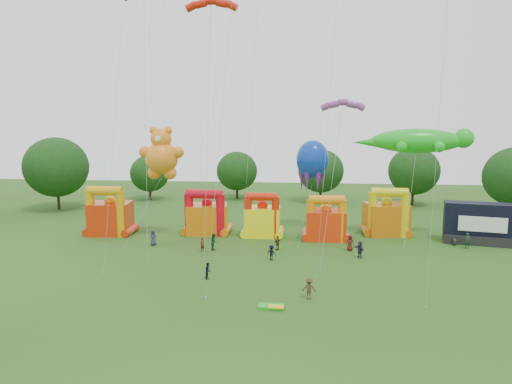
# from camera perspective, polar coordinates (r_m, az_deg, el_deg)

# --- Properties ---
(ground) EXTENTS (160.00, 160.00, 0.00)m
(ground) POSITION_cam_1_polar(r_m,az_deg,el_deg) (33.18, -2.22, -17.14)
(ground) COLOR #2D4B15
(ground) RESTS_ON ground
(tree_ring) EXTENTS (119.55, 121.61, 12.07)m
(tree_ring) POSITION_cam_1_polar(r_m,az_deg,el_deg) (31.71, -4.18, -6.31)
(tree_ring) COLOR #352314
(tree_ring) RESTS_ON ground
(bouncy_castle_0) EXTENTS (5.57, 4.69, 6.50)m
(bouncy_castle_0) POSITION_cam_1_polar(r_m,az_deg,el_deg) (62.15, -17.81, -2.83)
(bouncy_castle_0) COLOR red
(bouncy_castle_0) RESTS_ON ground
(bouncy_castle_1) EXTENTS (5.79, 4.91, 6.04)m
(bouncy_castle_1) POSITION_cam_1_polar(r_m,az_deg,el_deg) (60.01, -6.18, -3.04)
(bouncy_castle_1) COLOR #D3680B
(bouncy_castle_1) RESTS_ON ground
(bouncy_castle_2) EXTENTS (4.46, 3.59, 5.82)m
(bouncy_castle_2) POSITION_cam_1_polar(r_m,az_deg,el_deg) (58.21, 0.80, -3.41)
(bouncy_castle_2) COLOR #FEF20D
(bouncy_castle_2) RESTS_ON ground
(bouncy_castle_3) EXTENTS (4.84, 3.89, 5.75)m
(bouncy_castle_3) POSITION_cam_1_polar(r_m,az_deg,el_deg) (57.33, 8.71, -3.74)
(bouncy_castle_3) COLOR red
(bouncy_castle_3) RESTS_ON ground
(bouncy_castle_4) EXTENTS (5.76, 4.94, 6.31)m
(bouncy_castle_4) POSITION_cam_1_polar(r_m,az_deg,el_deg) (61.48, 16.01, -2.94)
(bouncy_castle_4) COLOR #CF640B
(bouncy_castle_4) RESTS_ON ground
(stage_trailer) EXTENTS (8.06, 4.45, 4.96)m
(stage_trailer) POSITION_cam_1_polar(r_m,az_deg,el_deg) (61.06, 25.99, -3.59)
(stage_trailer) COLOR black
(stage_trailer) RESTS_ON ground
(teddy_bear_kite) EXTENTS (5.82, 8.69, 14.06)m
(teddy_bear_kite) POSITION_cam_1_polar(r_m,az_deg,el_deg) (56.99, -13.05, 0.34)
(teddy_bear_kite) COLOR orange
(teddy_bear_kite) RESTS_ON ground
(gecko_kite) EXTENTS (14.74, 8.61, 13.84)m
(gecko_kite) POSITION_cam_1_polar(r_m,az_deg,el_deg) (58.83, 19.10, 2.58)
(gecko_kite) COLOR green
(gecko_kite) RESTS_ON ground
(octopus_kite) EXTENTS (4.39, 12.53, 12.17)m
(octopus_kite) POSITION_cam_1_polar(r_m,az_deg,el_deg) (60.02, 6.65, 0.54)
(octopus_kite) COLOR #0B33A9
(octopus_kite) RESTS_ON ground
(parafoil_kites) EXTENTS (25.75, 9.85, 29.35)m
(parafoil_kites) POSITION_cam_1_polar(r_m,az_deg,el_deg) (46.86, -1.08, 4.97)
(parafoil_kites) COLOR red
(parafoil_kites) RESTS_ON ground
(diamond_kites) EXTENTS (31.36, 20.22, 41.97)m
(diamond_kites) POSITION_cam_1_polar(r_m,az_deg,el_deg) (44.05, 0.69, 12.53)
(diamond_kites) COLOR #BF3109
(diamond_kites) RESTS_ON ground
(folded_kite_bundle) EXTENTS (2.03, 1.14, 0.31)m
(folded_kite_bundle) POSITION_cam_1_polar(r_m,az_deg,el_deg) (36.89, 1.98, -14.14)
(folded_kite_bundle) COLOR green
(folded_kite_bundle) RESTS_ON ground
(spectator_0) EXTENTS (1.04, 0.83, 1.84)m
(spectator_0) POSITION_cam_1_polar(r_m,az_deg,el_deg) (55.58, -12.74, -5.60)
(spectator_0) COLOR #2B3147
(spectator_0) RESTS_ON ground
(spectator_1) EXTENTS (0.69, 0.72, 1.65)m
(spectator_1) POSITION_cam_1_polar(r_m,az_deg,el_deg) (52.03, -6.71, -6.54)
(spectator_1) COLOR #572718
(spectator_1) RESTS_ON ground
(spectator_2) EXTENTS (0.74, 0.95, 1.93)m
(spectator_2) POSITION_cam_1_polar(r_m,az_deg,el_deg) (52.54, -5.27, -6.21)
(spectator_2) COLOR #173A28
(spectator_2) RESTS_ON ground
(spectator_3) EXTENTS (1.20, 0.97, 1.62)m
(spectator_3) POSITION_cam_1_polar(r_m,az_deg,el_deg) (48.69, 1.95, -7.58)
(spectator_3) COLOR black
(spectator_3) RESTS_ON ground
(spectator_4) EXTENTS (0.99, 0.96, 1.66)m
(spectator_4) POSITION_cam_1_polar(r_m,az_deg,el_deg) (52.32, 2.73, -6.39)
(spectator_4) COLOR #3A3017
(spectator_4) RESTS_ON ground
(spectator_5) EXTENTS (1.28, 1.76, 1.84)m
(spectator_5) POSITION_cam_1_polar(r_m,az_deg,el_deg) (50.68, 12.83, -7.01)
(spectator_5) COLOR #27243C
(spectator_5) RESTS_ON ground
(spectator_6) EXTENTS (0.98, 0.73, 1.84)m
(spectator_6) POSITION_cam_1_polar(r_m,az_deg,el_deg) (53.08, 11.67, -6.25)
(spectator_6) COLOR #4F1816
(spectator_6) RESTS_ON ground
(spectator_7) EXTENTS (0.80, 0.67, 1.86)m
(spectator_7) POSITION_cam_1_polar(r_m,az_deg,el_deg) (58.29, 24.96, -5.54)
(spectator_7) COLOR #173920
(spectator_7) RESTS_ON ground
(spectator_8) EXTENTS (0.63, 0.79, 1.56)m
(spectator_8) POSITION_cam_1_polar(r_m,az_deg,el_deg) (43.30, -5.97, -9.76)
(spectator_8) COLOR black
(spectator_8) RESTS_ON ground
(spectator_9) EXTENTS (1.21, 0.73, 1.82)m
(spectator_9) POSITION_cam_1_polar(r_m,az_deg,el_deg) (38.63, 6.64, -11.89)
(spectator_9) COLOR #45321B
(spectator_9) RESTS_ON ground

